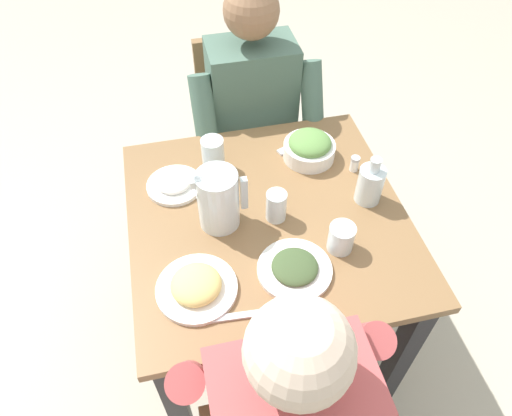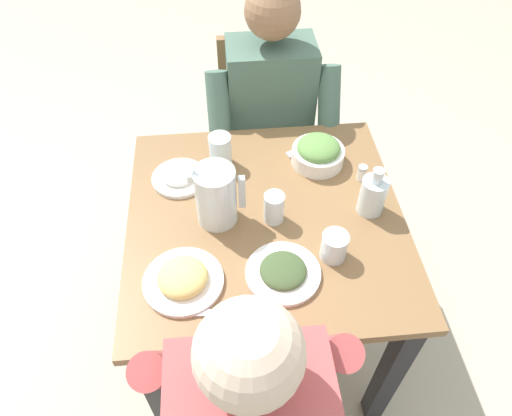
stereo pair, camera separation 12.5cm
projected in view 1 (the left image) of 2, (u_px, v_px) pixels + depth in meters
ground_plane at (265, 328)px, 1.97m from camera, size 8.00×8.00×0.00m
dining_table at (267, 242)px, 1.53m from camera, size 0.83×0.83×0.72m
chair_far at (247, 128)px, 2.06m from camera, size 0.40×0.40×0.87m
diner_near at (277, 394)px, 1.16m from camera, size 0.48×0.53×1.16m
diner_far at (257, 131)px, 1.82m from camera, size 0.48×0.53×1.16m
water_pitcher at (218, 199)px, 1.34m from camera, size 0.16×0.12×0.19m
salad_bowl at (309, 147)px, 1.57m from camera, size 0.17×0.17×0.09m
plate_dolmas at (295, 268)px, 1.29m from camera, size 0.21×0.21×0.04m
plate_fries at (196, 286)px, 1.24m from camera, size 0.22×0.22×0.06m
plate_yoghurt at (174, 184)px, 1.50m from camera, size 0.18×0.18×0.04m
water_glass_far_right at (276, 206)px, 1.39m from camera, size 0.06×0.06×0.10m
water_glass_center at (213, 154)px, 1.53m from camera, size 0.07×0.07×0.11m
water_glass_by_pitcher at (341, 238)px, 1.32m from camera, size 0.07×0.07×0.09m
oil_carafe at (370, 186)px, 1.43m from camera, size 0.08×0.08×0.16m
salt_shaker at (355, 164)px, 1.54m from camera, size 0.03×0.03×0.05m
fork_near at (298, 143)px, 1.64m from camera, size 0.17×0.09×0.01m
knife_near at (235, 316)px, 1.20m from camera, size 0.19×0.03×0.01m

